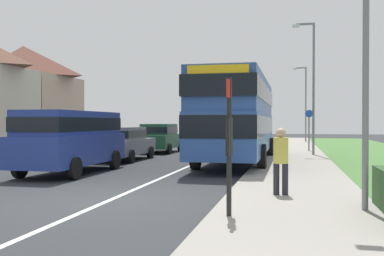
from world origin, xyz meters
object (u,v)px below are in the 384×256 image
parked_car_grey (124,142)px  pedestrian_at_stop (281,158)px  cycle_route_sign (309,129)px  bus_stop_sign (229,137)px  parked_van_blue (71,136)px  street_lamp_near (360,12)px  street_lamp_mid (311,80)px  street_lamp_far (304,99)px  double_decker_bus (238,114)px  parked_car_dark_green (160,137)px

parked_car_grey → pedestrian_at_stop: (7.47, -9.27, 0.10)m
cycle_route_sign → bus_stop_sign: bearing=-96.3°
parked_van_blue → street_lamp_near: (8.83, -5.35, 2.61)m
pedestrian_at_stop → street_lamp_mid: street_lamp_mid is taller
street_lamp_far → parked_car_grey: bearing=-113.6°
pedestrian_at_stop → street_lamp_far: 29.59m
double_decker_bus → street_lamp_mid: 5.68m
parked_car_grey → double_decker_bus: bearing=-1.2°
double_decker_bus → parked_van_blue: double_decker_bus is taller
bus_stop_sign → street_lamp_far: 32.14m
double_decker_bus → street_lamp_far: (3.40, 20.26, 1.67)m
parked_van_blue → street_lamp_mid: bearing=48.0°
cycle_route_sign → double_decker_bus: bearing=-114.3°
pedestrian_at_stop → bus_stop_sign: (-0.85, -2.56, 0.56)m
parked_van_blue → parked_car_dark_green: bearing=90.3°
double_decker_bus → cycle_route_sign: size_ratio=4.44×
double_decker_bus → pedestrian_at_stop: bearing=-77.2°
parked_car_dark_green → street_lamp_near: size_ratio=0.62×
double_decker_bus → street_lamp_near: bearing=-71.4°
parked_car_dark_green → bus_stop_sign: (6.52, -17.43, 0.61)m
street_lamp_near → parked_van_blue: bearing=148.8°
pedestrian_at_stop → street_lamp_far: street_lamp_far is taller
parked_car_dark_green → street_lamp_far: (8.70, 14.56, 2.89)m
street_lamp_near → street_lamp_far: (-0.18, 30.90, -0.10)m
parked_car_dark_green → street_lamp_far: 17.20m
cycle_route_sign → street_lamp_far: 13.16m
cycle_route_sign → street_lamp_mid: 4.03m
cycle_route_sign → parked_car_grey: bearing=-140.4°
parked_van_blue → street_lamp_far: 27.08m
street_lamp_near → street_lamp_far: street_lamp_near is taller
pedestrian_at_stop → street_lamp_near: (1.51, -1.47, 2.93)m
parked_car_dark_green → cycle_route_sign: (8.61, 1.61, 0.50)m
street_lamp_far → cycle_route_sign: bearing=-90.4°
pedestrian_at_stop → cycle_route_sign: (1.24, 16.48, 0.45)m
street_lamp_mid → pedestrian_at_stop: bearing=-95.3°
parked_car_dark_green → street_lamp_mid: size_ratio=0.60×
street_lamp_near → pedestrian_at_stop: bearing=135.7°
parked_car_grey → street_lamp_near: size_ratio=0.66×
parked_car_dark_green → bus_stop_sign: size_ratio=1.60×
parked_car_grey → street_lamp_mid: 10.13m
bus_stop_sign → street_lamp_far: size_ratio=0.40×
double_decker_bus → street_lamp_mid: bearing=51.9°
parked_car_grey → cycle_route_sign: (8.71, 7.21, 0.56)m
bus_stop_sign → street_lamp_mid: (2.09, 15.94, 2.47)m
parked_car_dark_green → cycle_route_sign: 8.78m
bus_stop_sign → cycle_route_sign: 19.15m
parked_car_grey → parked_car_dark_green: 5.60m
street_lamp_near → street_lamp_mid: bearing=91.0°
parked_van_blue → bus_stop_sign: 9.13m
cycle_route_sign → street_lamp_near: 18.13m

